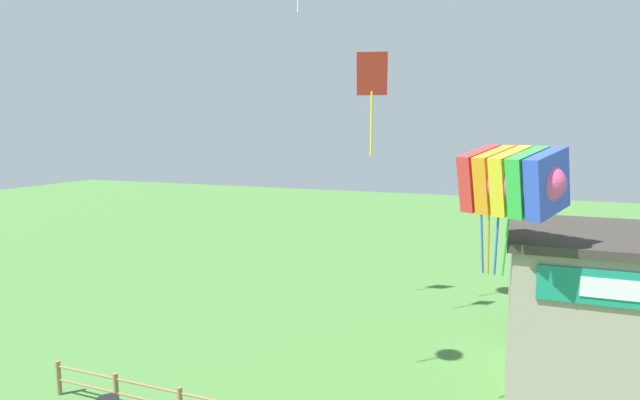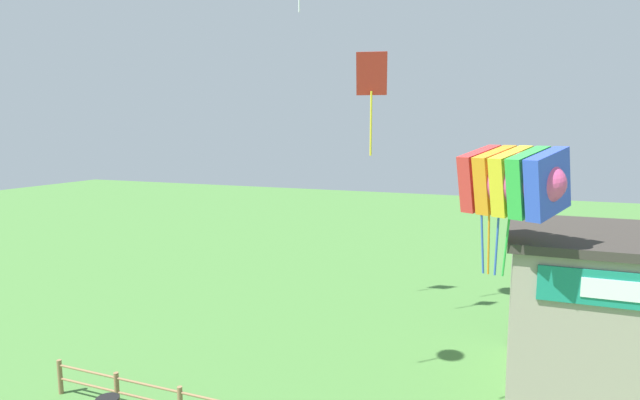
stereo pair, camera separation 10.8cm
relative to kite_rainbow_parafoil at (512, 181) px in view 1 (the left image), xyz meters
The scene contains 2 objects.
kite_rainbow_parafoil is the anchor object (origin of this frame).
kite_red_diamond 4.43m from the kite_rainbow_parafoil, 149.40° to the right, with size 0.77×0.45×2.42m.
Camera 1 is at (4.69, -3.48, 7.83)m, focal length 28.00 mm.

